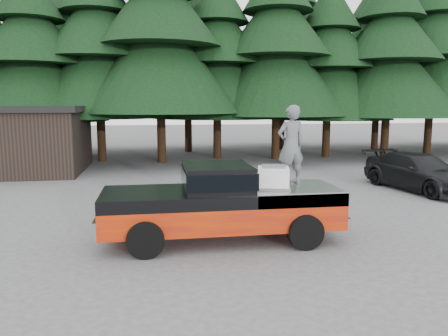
{
  "coord_description": "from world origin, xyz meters",
  "views": [
    {
      "loc": [
        -1.45,
        -11.1,
        3.4
      ],
      "look_at": [
        0.34,
        0.0,
        1.74
      ],
      "focal_mm": 35.0,
      "sensor_mm": 36.0,
      "label": 1
    }
  ],
  "objects": [
    {
      "name": "ground",
      "position": [
        0.0,
        0.0,
        0.0
      ],
      "size": [
        120.0,
        120.0,
        0.0
      ],
      "primitive_type": "plane",
      "color": "#49494C",
      "rests_on": "ground"
    },
    {
      "name": "pickup_truck",
      "position": [
        0.17,
        -0.64,
        0.67
      ],
      "size": [
        6.0,
        2.04,
        1.33
      ],
      "primitive_type": null,
      "color": "#C73300",
      "rests_on": "ground"
    },
    {
      "name": "truck_cab",
      "position": [
        0.07,
        -0.64,
        1.62
      ],
      "size": [
        1.66,
        1.9,
        0.59
      ],
      "primitive_type": "cube",
      "color": "black",
      "rests_on": "pickup_truck"
    },
    {
      "name": "air_compressor",
      "position": [
        1.42,
        -0.89,
        1.58
      ],
      "size": [
        0.87,
        0.78,
        0.51
      ],
      "primitive_type": "cube",
      "rotation": [
        0.0,
        0.0,
        -0.24
      ],
      "color": "white",
      "rests_on": "pickup_truck"
    },
    {
      "name": "man_on_bed",
      "position": [
        2.02,
        -0.38,
        2.35
      ],
      "size": [
        0.82,
        0.62,
        2.04
      ],
      "primitive_type": "imported",
      "rotation": [
        0.0,
        0.0,
        3.34
      ],
      "color": "#53585A",
      "rests_on": "pickup_truck"
    },
    {
      "name": "parked_car",
      "position": [
        8.88,
        4.48,
        0.72
      ],
      "size": [
        2.95,
        5.29,
        1.45
      ],
      "primitive_type": "imported",
      "rotation": [
        0.0,
        0.0,
        0.19
      ],
      "color": "black",
      "rests_on": "ground"
    },
    {
      "name": "utility_building",
      "position": [
        -9.0,
        12.0,
        1.67
      ],
      "size": [
        8.4,
        6.4,
        3.3
      ],
      "color": "black",
      "rests_on": "ground"
    },
    {
      "name": "treeline",
      "position": [
        0.42,
        17.2,
        7.72
      ],
      "size": [
        60.15,
        16.05,
        17.5
      ],
      "color": "black",
      "rests_on": "ground"
    }
  ]
}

